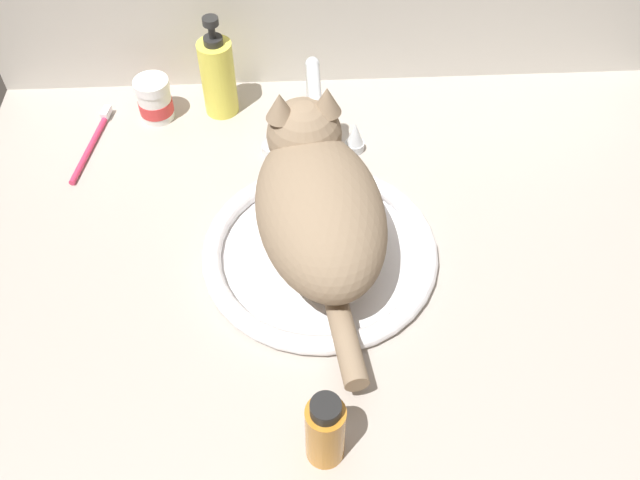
# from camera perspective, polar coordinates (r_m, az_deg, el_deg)

# --- Properties ---
(countertop) EXTENTS (1.20, 0.82, 0.03)m
(countertop) POSITION_cam_1_polar(r_m,az_deg,el_deg) (1.03, 2.35, -1.51)
(countertop) COLOR #ADA399
(countertop) RESTS_ON ground
(sink_basin) EXTENTS (0.34, 0.34, 0.03)m
(sink_basin) POSITION_cam_1_polar(r_m,az_deg,el_deg) (1.00, 0.00, -1.01)
(sink_basin) COLOR white
(sink_basin) RESTS_ON countertop
(faucet) EXTENTS (0.17, 0.12, 0.19)m
(faucet) POSITION_cam_1_polar(r_m,az_deg,el_deg) (1.11, -0.57, 9.88)
(faucet) COLOR silver
(faucet) RESTS_ON countertop
(cat) EXTENTS (0.21, 0.41, 0.19)m
(cat) POSITION_cam_1_polar(r_m,az_deg,el_deg) (0.95, -0.26, 3.52)
(cat) COLOR #8C755B
(cat) RESTS_ON sink_basin
(pill_bottle) EXTENTS (0.06, 0.06, 0.08)m
(pill_bottle) POSITION_cam_1_polar(r_m,az_deg,el_deg) (1.24, -13.55, 11.20)
(pill_bottle) COLOR white
(pill_bottle) RESTS_ON countertop
(amber_bottle) EXTENTS (0.05, 0.05, 0.12)m
(amber_bottle) POSITION_cam_1_polar(r_m,az_deg,el_deg) (0.81, 0.44, -15.54)
(amber_bottle) COLOR #C67A23
(amber_bottle) RESTS_ON countertop
(soap_pump_bottle) EXTENTS (0.06, 0.06, 0.19)m
(soap_pump_bottle) POSITION_cam_1_polar(r_m,az_deg,el_deg) (1.22, -8.46, 13.31)
(soap_pump_bottle) COLOR #E5DB4C
(soap_pump_bottle) RESTS_ON countertop
(toothbrush) EXTENTS (0.05, 0.18, 0.02)m
(toothbrush) POSITION_cam_1_polar(r_m,az_deg,el_deg) (1.24, -18.37, 7.68)
(toothbrush) COLOR #D83359
(toothbrush) RESTS_ON countertop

